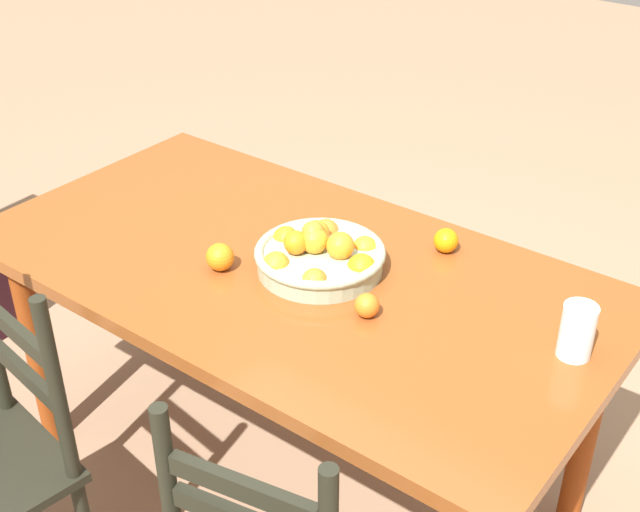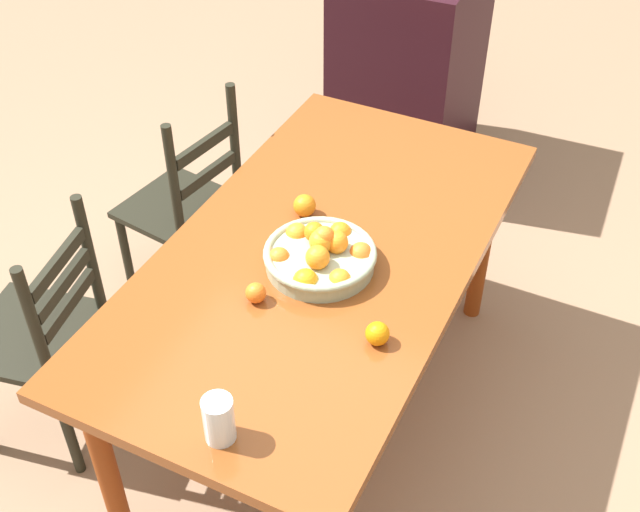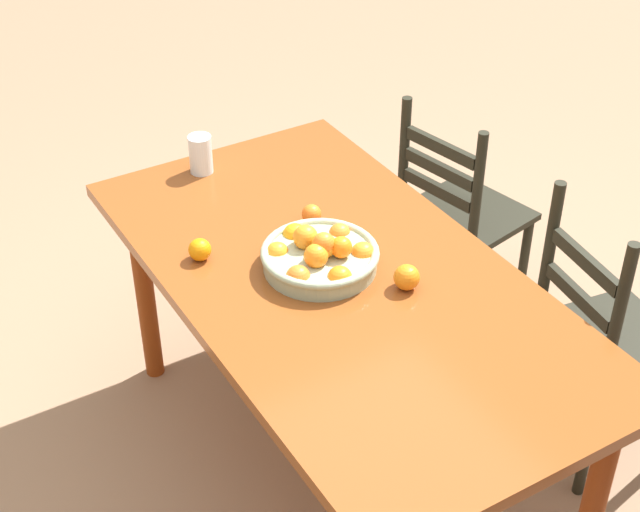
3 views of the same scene
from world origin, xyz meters
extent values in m
plane|color=#937256|center=(0.00, 0.00, 0.00)|extent=(12.00, 12.00, 0.00)
cube|color=brown|center=(0.00, 0.00, 0.75)|extent=(1.70, 0.90, 0.04)
cylinder|color=maroon|center=(0.74, -0.34, 0.37)|extent=(0.07, 0.07, 0.73)
cylinder|color=maroon|center=(-0.74, 0.34, 0.37)|extent=(0.07, 0.07, 0.73)
cylinder|color=maroon|center=(0.74, 0.34, 0.37)|extent=(0.07, 0.07, 0.73)
cube|color=black|center=(0.34, 0.79, 0.44)|extent=(0.44, 0.44, 0.03)
cylinder|color=black|center=(0.53, 0.93, 0.22)|extent=(0.04, 0.04, 0.43)
cylinder|color=black|center=(0.19, 0.98, 0.22)|extent=(0.04, 0.04, 0.43)
cylinder|color=black|center=(0.48, 0.60, 0.22)|extent=(0.04, 0.04, 0.43)
cylinder|color=black|center=(0.15, 0.65, 0.22)|extent=(0.04, 0.04, 0.43)
cylinder|color=black|center=(0.48, 0.60, 0.71)|extent=(0.04, 0.04, 0.50)
cylinder|color=black|center=(0.15, 0.65, 0.71)|extent=(0.04, 0.04, 0.50)
cube|color=black|center=(0.31, 0.62, 0.66)|extent=(0.30, 0.07, 0.04)
cube|color=black|center=(0.31, 0.62, 0.79)|extent=(0.30, 0.07, 0.04)
cube|color=black|center=(-0.46, 0.83, 0.45)|extent=(0.47, 0.47, 0.03)
cylinder|color=black|center=(-0.33, 1.03, 0.22)|extent=(0.04, 0.04, 0.44)
cylinder|color=black|center=(-0.26, 0.70, 0.22)|extent=(0.04, 0.04, 0.44)
cylinder|color=black|center=(-0.60, 0.63, 0.22)|extent=(0.04, 0.04, 0.44)
cylinder|color=black|center=(-0.26, 0.70, 0.69)|extent=(0.04, 0.04, 0.46)
cylinder|color=black|center=(-0.60, 0.63, 0.69)|extent=(0.04, 0.04, 0.46)
cube|color=black|center=(-0.43, 0.67, 0.63)|extent=(0.30, 0.08, 0.04)
cube|color=black|center=(-0.43, 0.67, 0.71)|extent=(0.30, 0.08, 0.04)
cube|color=black|center=(-0.43, 0.67, 0.80)|extent=(0.30, 0.08, 0.04)
cube|color=black|center=(1.70, 0.35, 0.51)|extent=(0.80, 0.61, 1.03)
cylinder|color=#9BAC8D|center=(-0.07, -0.03, 0.80)|extent=(0.32, 0.32, 0.05)
torus|color=#9BAC8D|center=(-0.07, -0.03, 0.83)|extent=(0.34, 0.34, 0.02)
sphere|color=orange|center=(0.05, -0.04, 0.82)|extent=(0.07, 0.07, 0.07)
sphere|color=orange|center=(-0.02, 0.08, 0.82)|extent=(0.07, 0.07, 0.07)
sphere|color=orange|center=(-0.14, 0.07, 0.82)|extent=(0.07, 0.07, 0.07)
sphere|color=orange|center=(-0.19, -0.04, 0.82)|extent=(0.07, 0.07, 0.07)
sphere|color=orange|center=(-0.15, -0.13, 0.82)|extent=(0.07, 0.07, 0.07)
sphere|color=orange|center=(-0.01, -0.14, 0.82)|extent=(0.07, 0.07, 0.07)
sphere|color=orange|center=(-0.05, -0.03, 0.87)|extent=(0.06, 0.06, 0.06)
sphere|color=orange|center=(-0.03, -0.07, 0.85)|extent=(0.07, 0.07, 0.07)
sphere|color=orange|center=(-0.03, 0.01, 0.86)|extent=(0.06, 0.06, 0.06)
sphere|color=orange|center=(-0.06, -0.03, 0.86)|extent=(0.07, 0.07, 0.07)
sphere|color=orange|center=(-0.12, -0.05, 0.85)|extent=(0.07, 0.07, 0.07)
sphere|color=orange|center=(0.13, 0.13, 0.81)|extent=(0.07, 0.07, 0.07)
sphere|color=orange|center=(-0.29, -0.30, 0.81)|extent=(0.07, 0.07, 0.07)
sphere|color=orange|center=(-0.29, 0.07, 0.80)|extent=(0.06, 0.06, 0.06)
cylinder|color=silver|center=(-0.74, -0.09, 0.84)|extent=(0.08, 0.08, 0.13)
camera|label=1|loc=(-1.19, 1.43, 1.94)|focal=47.27mm
camera|label=2|loc=(-1.71, -0.83, 2.38)|focal=45.57mm
camera|label=3|loc=(1.82, -1.16, 2.38)|focal=53.77mm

